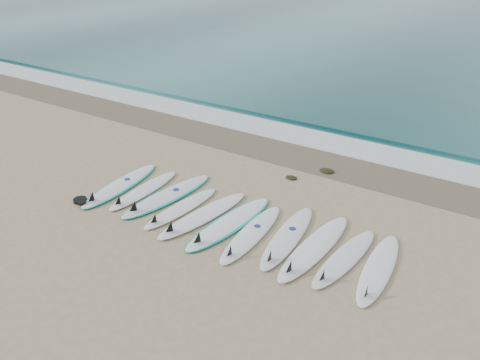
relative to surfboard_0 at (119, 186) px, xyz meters
The scene contains 19 objects.
ground 3.37m from the surfboard_0, ahead, with size 120.00×120.00×0.00m, color tan.
ocean 32.87m from the surfboard_0, 84.13° to the left, with size 120.00×55.00×0.03m, color #215E61.
wet_sand_band 5.46m from the surfboard_0, 51.94° to the left, with size 120.00×1.80×0.01m, color brown.
foam_band 6.62m from the surfboard_0, 59.44° to the left, with size 120.00×1.40×0.04m, color silver.
wave_crest 7.94m from the surfboard_0, 64.95° to the left, with size 120.00×1.00×0.10m, color #215E61.
surfboard_0 is the anchor object (origin of this frame).
surfboard_1 0.71m from the surfboard_0, ahead, with size 0.58×2.46×0.31m.
surfboard_2 1.40m from the surfboard_0, ahead, with size 1.01×2.92×0.36m.
surfboard_3 2.05m from the surfboard_0, ahead, with size 0.68×2.42×0.31m.
surfboard_4 2.68m from the surfboard_0, ahead, with size 0.99×2.79×0.35m.
surfboard_5 3.38m from the surfboard_0, ahead, with size 0.94×2.87×0.36m.
surfboard_6 4.02m from the surfboard_0, ahead, with size 0.71×2.60×0.33m.
surfboard_7 4.74m from the surfboard_0, ahead, with size 0.85×2.71×0.34m.
surfboard_8 5.38m from the surfboard_0, ahead, with size 0.73×2.86×0.36m.
surfboard_9 6.03m from the surfboard_0, ahead, with size 0.76×2.48×0.31m.
surfboard_10 6.71m from the surfboard_0, ahead, with size 0.71×2.55×0.32m.
seaweed_near 4.51m from the surfboard_0, 39.31° to the left, with size 0.32×0.25×0.06m, color black.
seaweed_far 5.56m from the surfboard_0, 42.18° to the left, with size 0.41×0.32×0.08m, color black.
leash_coil 1.09m from the surfboard_0, 101.70° to the right, with size 0.46×0.36×0.11m.
Camera 1 is at (5.03, -7.41, 5.71)m, focal length 35.00 mm.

